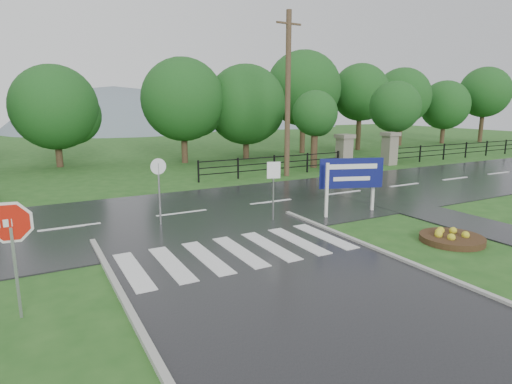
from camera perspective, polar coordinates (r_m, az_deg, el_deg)
ground at (r=8.56m, az=13.62°, el=-18.08°), size 120.00×120.00×0.00m
main_road at (r=16.77m, az=-9.85°, el=-2.92°), size 90.00×8.00×0.04m
walkway at (r=17.08m, az=25.99°, el=-3.70°), size 2.20×11.00×0.04m
crosswalk at (r=12.32m, az=-2.23°, el=-7.91°), size 6.50×2.80×0.02m
pillar_west at (r=28.21m, az=11.68°, el=5.39°), size 1.00×1.00×2.24m
pillar_east at (r=30.93m, az=17.39°, el=5.65°), size 1.00×1.00×2.24m
fence_west at (r=25.22m, az=2.45°, el=3.85°), size 9.58×0.08×1.20m
fence_east at (r=39.38m, az=28.39°, el=5.34°), size 20.58×0.08×1.20m
hills at (r=73.63m, az=-20.82°, el=-4.53°), size 102.00×48.00×48.00m
treeline at (r=30.33m, az=-16.65°, el=3.34°), size 83.20×5.20×10.00m
stop_sign at (r=9.50m, az=-29.85°, el=-4.70°), size 1.11×0.21×2.53m
estate_billboard at (r=16.57m, az=12.59°, el=2.09°), size 2.41×0.90×2.18m
flower_bed at (r=14.57m, az=24.66°, el=-5.53°), size 1.91×1.91×0.38m
reg_sign_small at (r=15.20m, az=2.35°, el=1.66°), size 0.47×0.16×2.18m
reg_sign_round at (r=15.02m, az=-12.81°, el=1.05°), size 0.55×0.08×2.37m
utility_pole_east at (r=24.85m, az=4.26°, el=12.83°), size 1.64×0.31×9.18m
entrance_tree_left at (r=28.43m, az=7.88°, el=10.28°), size 2.94×2.94×5.02m
entrance_tree_right at (r=33.14m, az=18.05°, el=10.71°), size 3.67×3.67×5.76m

